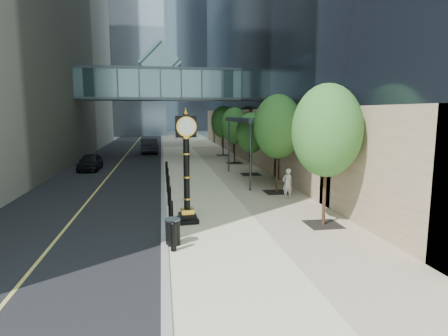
{
  "coord_description": "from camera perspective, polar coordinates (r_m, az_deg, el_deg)",
  "views": [
    {
      "loc": [
        -3.01,
        -11.3,
        4.74
      ],
      "look_at": [
        -0.16,
        5.78,
        2.15
      ],
      "focal_mm": 30.0,
      "sensor_mm": 36.0,
      "label": 1
    }
  ],
  "objects": [
    {
      "name": "trash_bin",
      "position": [
        13.59,
        -7.8,
        -9.71
      ],
      "size": [
        0.69,
        0.69,
        0.9
      ],
      "primitive_type": "cylinder",
      "rotation": [
        0.0,
        0.0,
        -0.42
      ],
      "color": "black",
      "rests_on": "sidewalk"
    },
    {
      "name": "road",
      "position": [
        51.67,
        -13.87,
        3.0
      ],
      "size": [
        8.0,
        180.0,
        0.02
      ],
      "primitive_type": "cube",
      "color": "black",
      "rests_on": "ground"
    },
    {
      "name": "car_far",
      "position": [
        44.58,
        -11.38,
        3.36
      ],
      "size": [
        2.21,
        5.33,
        1.71
      ],
      "primitive_type": "imported",
      "rotation": [
        0.0,
        0.0,
        3.22
      ],
      "color": "black",
      "rests_on": "road"
    },
    {
      "name": "skywalk",
      "position": [
        39.41,
        -9.66,
        12.71
      ],
      "size": [
        17.0,
        4.2,
        5.8
      ],
      "color": "#456C6F",
      "rests_on": "ground"
    },
    {
      "name": "street_clock",
      "position": [
        15.82,
        -5.72,
        -1.09
      ],
      "size": [
        0.96,
        0.96,
        4.73
      ],
      "rotation": [
        0.0,
        0.0,
        0.09
      ],
      "color": "black",
      "rests_on": "sidewalk"
    },
    {
      "name": "car_near",
      "position": [
        32.64,
        -19.71,
        0.9
      ],
      "size": [
        1.68,
        4.05,
        1.37
      ],
      "primitive_type": "imported",
      "rotation": [
        0.0,
        0.0,
        -0.01
      ],
      "color": "black",
      "rests_on": "road"
    },
    {
      "name": "street_trees",
      "position": [
        26.98,
        4.76,
        6.31
      ],
      "size": [
        2.84,
        28.73,
        5.84
      ],
      "color": "black",
      "rests_on": "sidewalk"
    },
    {
      "name": "pedestrian",
      "position": [
        20.6,
        9.64,
        -2.38
      ],
      "size": [
        0.68,
        0.53,
        1.67
      ],
      "primitive_type": "imported",
      "rotation": [
        0.0,
        0.0,
        3.38
      ],
      "color": "beige",
      "rests_on": "sidewalk"
    },
    {
      "name": "entrance_canopy",
      "position": [
        26.12,
        4.96,
        7.27
      ],
      "size": [
        3.0,
        8.0,
        4.38
      ],
      "color": "#383F44",
      "rests_on": "ground"
    },
    {
      "name": "distant_tower_c",
      "position": [
        134.23,
        -11.23,
        20.28
      ],
      "size": [
        22.0,
        22.0,
        65.0
      ],
      "primitive_type": "cube",
      "color": "#95A5BB",
      "rests_on": "ground"
    },
    {
      "name": "sidewalk",
      "position": [
        51.67,
        -4.98,
        3.24
      ],
      "size": [
        8.0,
        180.0,
        0.06
      ],
      "primitive_type": "cube",
      "color": "beige",
      "rests_on": "ground"
    },
    {
      "name": "bollard_row",
      "position": [
        20.73,
        -8.42,
        -3.36
      ],
      "size": [
        0.2,
        16.2,
        0.9
      ],
      "color": "black",
      "rests_on": "sidewalk"
    },
    {
      "name": "curb",
      "position": [
        51.51,
        -9.42,
        3.15
      ],
      "size": [
        0.25,
        180.0,
        0.07
      ],
      "primitive_type": "cube",
      "color": "gray",
      "rests_on": "ground"
    },
    {
      "name": "ground",
      "position": [
        12.61,
        5.2,
        -13.6
      ],
      "size": [
        320.0,
        320.0,
        0.0
      ],
      "primitive_type": "plane",
      "color": "gray",
      "rests_on": "ground"
    }
  ]
}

